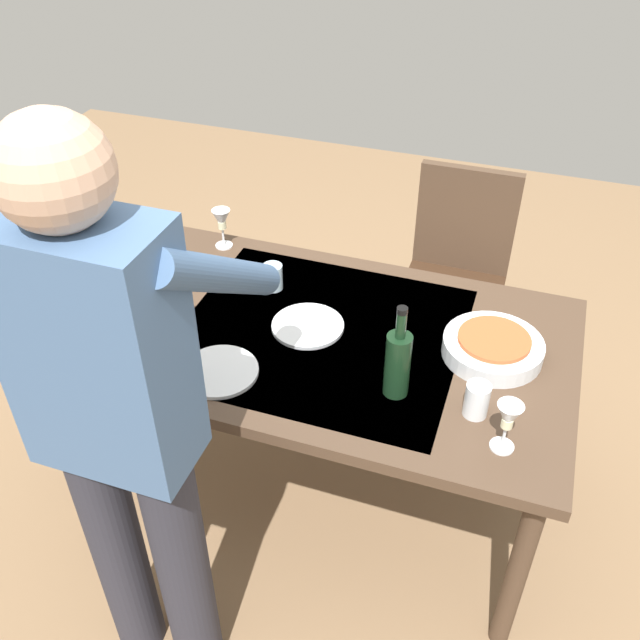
% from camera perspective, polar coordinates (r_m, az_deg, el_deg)
% --- Properties ---
extents(ground_plane, '(6.00, 6.00, 0.00)m').
position_cam_1_polar(ground_plane, '(2.72, -0.00, -13.16)').
color(ground_plane, '#846647').
extents(dining_table, '(1.58, 0.91, 0.73)m').
position_cam_1_polar(dining_table, '(2.25, -0.00, -2.46)').
color(dining_table, '#4C3828').
rests_on(dining_table, ground_plane).
extents(chair_near, '(0.40, 0.40, 0.91)m').
position_cam_1_polar(chair_near, '(2.93, 11.06, 4.33)').
color(chair_near, '#352114').
rests_on(chair_near, ground_plane).
extents(person_server, '(0.42, 0.61, 1.69)m').
position_cam_1_polar(person_server, '(1.66, -15.90, -7.72)').
color(person_server, '#2D2D38').
rests_on(person_server, ground_plane).
extents(wine_bottle, '(0.07, 0.07, 0.30)m').
position_cam_1_polar(wine_bottle, '(1.94, 6.34, -3.43)').
color(wine_bottle, black).
rests_on(wine_bottle, dining_table).
extents(wine_glass_left, '(0.07, 0.07, 0.15)m').
position_cam_1_polar(wine_glass_left, '(1.84, 15.05, -7.76)').
color(wine_glass_left, white).
rests_on(wine_glass_left, dining_table).
extents(wine_glass_right, '(0.07, 0.07, 0.15)m').
position_cam_1_polar(wine_glass_right, '(2.60, -8.00, 7.94)').
color(wine_glass_right, white).
rests_on(wine_glass_right, dining_table).
extents(water_cup_near_left, '(0.07, 0.07, 0.10)m').
position_cam_1_polar(water_cup_near_left, '(1.95, 12.63, -6.36)').
color(water_cup_near_left, silver).
rests_on(water_cup_near_left, dining_table).
extents(water_cup_near_right, '(0.07, 0.07, 0.09)m').
position_cam_1_polar(water_cup_near_right, '(2.38, -3.86, 3.53)').
color(water_cup_near_right, silver).
rests_on(water_cup_near_right, dining_table).
extents(serving_bowl_pasta, '(0.30, 0.30, 0.07)m').
position_cam_1_polar(serving_bowl_pasta, '(2.16, 13.89, -2.11)').
color(serving_bowl_pasta, silver).
rests_on(serving_bowl_pasta, dining_table).
extents(dinner_plate_near, '(0.23, 0.23, 0.01)m').
position_cam_1_polar(dinner_plate_near, '(2.22, -1.00, -0.47)').
color(dinner_plate_near, silver).
rests_on(dinner_plate_near, dining_table).
extents(dinner_plate_far, '(0.23, 0.23, 0.01)m').
position_cam_1_polar(dinner_plate_far, '(2.07, -8.18, -4.16)').
color(dinner_plate_far, silver).
rests_on(dinner_plate_far, dining_table).
extents(table_knife, '(0.02, 0.20, 0.00)m').
position_cam_1_polar(table_knife, '(2.31, -11.99, 0.14)').
color(table_knife, silver).
rests_on(table_knife, dining_table).
extents(table_fork, '(0.07, 0.18, 0.00)m').
position_cam_1_polar(table_fork, '(2.51, -10.29, 3.80)').
color(table_fork, silver).
rests_on(table_fork, dining_table).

